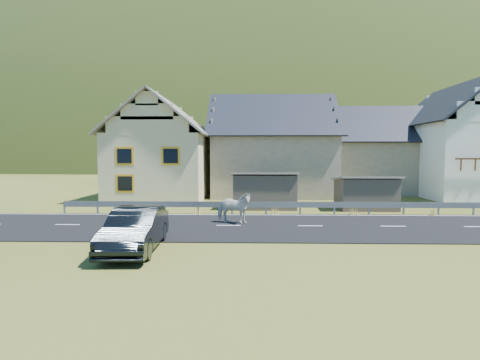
{
  "coord_description": "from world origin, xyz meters",
  "views": [
    {
      "loc": [
        -2.96,
        -18.11,
        3.55
      ],
      "look_at": [
        -3.5,
        2.58,
        2.1
      ],
      "focal_mm": 28.0,
      "sensor_mm": 36.0,
      "label": 1
    }
  ],
  "objects": [
    {
      "name": "house_stone_b",
      "position": [
        9.0,
        17.0,
        4.24
      ],
      "size": [
        9.8,
        8.8,
        8.1
      ],
      "color": "gray",
      "rests_on": "ground"
    },
    {
      "name": "mountain",
      "position": [
        5.0,
        180.0,
        -20.0
      ],
      "size": [
        440.0,
        280.0,
        260.0
      ],
      "primitive_type": "ellipsoid",
      "color": "#203613",
      "rests_on": "ground"
    },
    {
      "name": "horse",
      "position": [
        -3.78,
        0.61,
        0.83
      ],
      "size": [
        1.34,
        2.04,
        1.58
      ],
      "primitive_type": "imported",
      "rotation": [
        0.0,
        0.0,
        1.29
      ],
      "color": "beige",
      "rests_on": "road"
    },
    {
      "name": "conifer_patch",
      "position": [
        -55.0,
        110.0,
        6.0
      ],
      "size": [
        76.0,
        50.0,
        28.0
      ],
      "primitive_type": "ellipsoid",
      "color": "black",
      "rests_on": "ground"
    },
    {
      "name": "shed_right",
      "position": [
        4.5,
        6.0,
        1.0
      ],
      "size": [
        3.8,
        2.9,
        2.2
      ],
      "primitive_type": "cube",
      "color": "brown",
      "rests_on": "ground"
    },
    {
      "name": "shed_left",
      "position": [
        -2.0,
        6.5,
        1.1
      ],
      "size": [
        4.3,
        3.3,
        2.4
      ],
      "primitive_type": "cube",
      "color": "brown",
      "rests_on": "ground"
    },
    {
      "name": "car",
      "position": [
        -7.15,
        -4.65,
        0.78
      ],
      "size": [
        1.91,
        4.84,
        1.57
      ],
      "primitive_type": "imported",
      "rotation": [
        0.0,
        0.0,
        0.05
      ],
      "color": "black",
      "rests_on": "ground"
    },
    {
      "name": "house_white",
      "position": [
        15.0,
        14.0,
        5.06
      ],
      "size": [
        8.8,
        10.8,
        9.7
      ],
      "color": "white",
      "rests_on": "ground"
    },
    {
      "name": "house_stone_a",
      "position": [
        -1.0,
        15.0,
        4.63
      ],
      "size": [
        10.8,
        9.8,
        8.9
      ],
      "color": "gray",
      "rests_on": "ground"
    },
    {
      "name": "house_cream",
      "position": [
        -10.0,
        12.0,
        4.36
      ],
      "size": [
        7.8,
        9.8,
        8.3
      ],
      "color": "beige",
      "rests_on": "ground"
    },
    {
      "name": "guardrail",
      "position": [
        -0.0,
        3.68,
        0.56
      ],
      "size": [
        28.1,
        0.09,
        0.75
      ],
      "color": "#93969B",
      "rests_on": "ground"
    },
    {
      "name": "lane_markings",
      "position": [
        0.0,
        0.0,
        0.04
      ],
      "size": [
        60.0,
        6.6,
        0.01
      ],
      "primitive_type": "cube",
      "color": "silver",
      "rests_on": "road"
    },
    {
      "name": "ground",
      "position": [
        0.0,
        0.0,
        0.0
      ],
      "size": [
        160.0,
        160.0,
        0.0
      ],
      "primitive_type": "plane",
      "color": "#3C4012",
      "rests_on": "ground"
    },
    {
      "name": "road",
      "position": [
        0.0,
        0.0,
        0.02
      ],
      "size": [
        60.0,
        7.0,
        0.04
      ],
      "primitive_type": "cube",
      "color": "black",
      "rests_on": "ground"
    }
  ]
}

